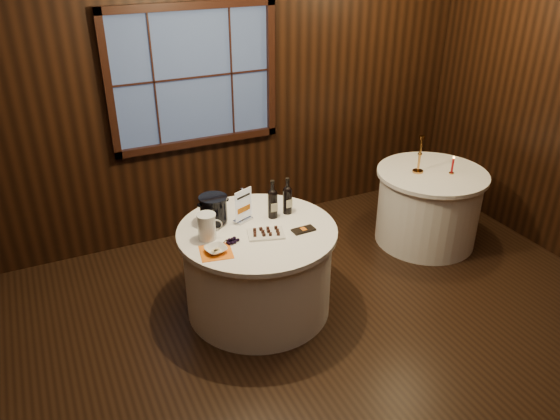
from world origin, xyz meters
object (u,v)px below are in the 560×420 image
grape_bunch (233,241)px  glass_pitcher (207,226)px  chocolate_plate (266,233)px  cracker_bowl (216,250)px  ice_bucket (214,209)px  side_table (428,207)px  brass_candlestick (419,159)px  port_bottle_right (287,198)px  sign_stand (243,210)px  port_bottle_left (273,201)px  red_candle (452,167)px  main_table (258,269)px  chocolate_box (304,230)px

grape_bunch → glass_pitcher: glass_pitcher is taller
chocolate_plate → cracker_bowl: bearing=-170.1°
ice_bucket → glass_pitcher: ice_bucket is taller
side_table → brass_candlestick: brass_candlestick is taller
side_table → port_bottle_right: 1.75m
sign_stand → port_bottle_left: size_ratio=0.88×
chocolate_plate → grape_bunch: size_ratio=1.88×
brass_candlestick → red_candle: bearing=-31.6°
ice_bucket → brass_candlestick: brass_candlestick is taller
port_bottle_left → ice_bucket: bearing=170.5°
main_table → sign_stand: size_ratio=4.38×
chocolate_plate → red_candle: (2.11, 0.31, 0.06)m
main_table → chocolate_plate: (0.02, -0.12, 0.40)m
ice_bucket → chocolate_box: (0.59, -0.42, -0.12)m
side_table → glass_pitcher: bearing=-173.4°
sign_stand → red_candle: size_ratio=1.63×
port_bottle_right → glass_pitcher: size_ratio=1.50×
brass_candlestick → red_candle: (0.27, -0.17, -0.06)m
main_table → port_bottle_right: size_ratio=4.03×
sign_stand → ice_bucket: size_ratio=1.24×
chocolate_box → red_candle: size_ratio=1.02×
chocolate_plate → grape_bunch: same height
glass_pitcher → ice_bucket: bearing=74.2°
main_table → red_candle: 2.19m
ice_bucket → chocolate_plate: ice_bucket is taller
brass_candlestick → side_table: bearing=-23.2°
main_table → port_bottle_right: 0.64m
chocolate_plate → grape_bunch: (-0.28, -0.00, 0.00)m
port_bottle_left → glass_pitcher: bearing=-166.3°
port_bottle_right → chocolate_box: port_bottle_right is taller
main_table → ice_bucket: (-0.27, 0.24, 0.51)m
main_table → ice_bucket: ice_bucket is taller
ice_bucket → main_table: bearing=-41.1°
chocolate_plate → red_candle: bearing=8.3°
port_bottle_left → red_candle: (1.94, 0.06, -0.07)m
red_candle → chocolate_box: bearing=-168.3°
side_table → ice_bucket: 2.33m
chocolate_plate → brass_candlestick: size_ratio=0.86×
chocolate_box → port_bottle_right: bearing=84.6°
main_table → brass_candlestick: bearing=10.9°
ice_bucket → sign_stand: bearing=-17.5°
side_table → brass_candlestick: 0.54m
ice_bucket → chocolate_plate: 0.48m
port_bottle_right → chocolate_plate: 0.42m
glass_pitcher → chocolate_box: bearing=-1.1°
sign_stand → grape_bunch: (-0.20, -0.29, -0.08)m
port_bottle_right → chocolate_plate: bearing=-140.2°
port_bottle_left → ice_bucket: (-0.47, 0.11, -0.02)m
side_table → sign_stand: (-2.05, -0.13, 0.48)m
grape_bunch → glass_pitcher: bearing=135.7°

